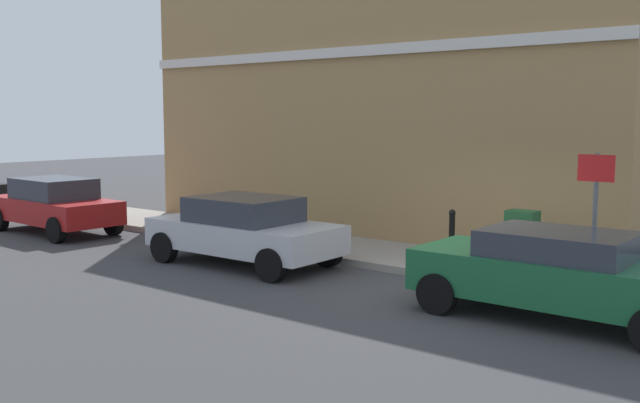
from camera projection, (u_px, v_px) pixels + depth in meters
ground at (448, 295)px, 12.37m from camera, size 80.00×80.00×0.00m
sidewalk at (271, 238)px, 17.68m from camera, size 2.35×30.00×0.15m
corner_building at (421, 92)px, 20.13m from camera, size 7.28×13.45×7.39m
car_green at (558, 272)px, 10.80m from camera, size 1.87×4.28×1.35m
car_silver at (244, 229)px, 14.86m from camera, size 2.02×4.13×1.40m
car_red at (55, 204)px, 18.91m from camera, size 1.88×4.04×1.44m
utility_cabinet at (522, 243)px, 13.52m from camera, size 0.46×0.61×1.15m
bollard_near_cabinet at (452, 233)px, 14.55m from camera, size 0.14×0.14×1.04m
street_sign at (595, 201)px, 11.87m from camera, size 0.08×0.60×2.30m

